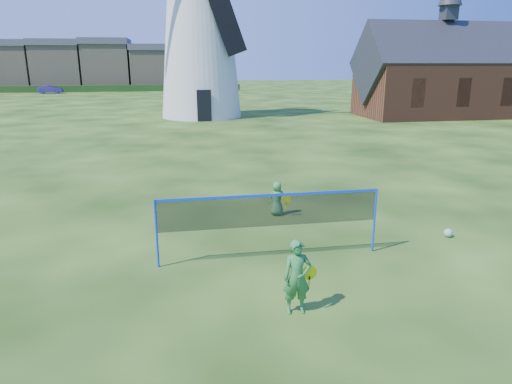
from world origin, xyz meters
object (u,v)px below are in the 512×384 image
object	(u,v)px
car_right	(50,89)
player_boy	(277,199)
chapel	(442,77)
player_girl	(297,277)
windmill	(199,30)
badminton_net	(270,212)
play_ball	(448,233)

from	to	relation	value
car_right	player_boy	bearing A→B (deg)	-162.01
chapel	player_girl	size ratio (longest dim) A/B	9.91
chapel	windmill	bearing A→B (deg)	171.18
player_girl	windmill	bearing A→B (deg)	91.58
chapel	badminton_net	distance (m)	32.59
player_girl	player_boy	world-z (taller)	player_girl
badminton_net	player_boy	xyz separation A→B (m)	(0.84, 3.01, -0.63)
player_boy	play_ball	bearing A→B (deg)	146.75
windmill	player_girl	size ratio (longest dim) A/B	14.81
windmill	chapel	bearing A→B (deg)	-8.82
badminton_net	play_ball	bearing A→B (deg)	6.24
windmill	play_ball	bearing A→B (deg)	-80.73
car_right	windmill	bearing A→B (deg)	-150.52
player_girl	chapel	bearing A→B (deg)	56.77
windmill	play_ball	size ratio (longest dim) A/B	92.52
chapel	badminton_net	size ratio (longest dim) A/B	2.70
player_girl	car_right	size ratio (longest dim) A/B	0.39
chapel	player_boy	size ratio (longest dim) A/B	13.44
badminton_net	windmill	bearing A→B (deg)	89.62
player_girl	player_boy	bearing A→B (deg)	83.03
badminton_net	player_boy	size ratio (longest dim) A/B	4.99
chapel	car_right	bearing A→B (deg)	137.05
player_boy	badminton_net	bearing A→B (deg)	73.09
chapel	player_girl	xyz separation A→B (m)	(-19.80, -28.13, -2.55)
windmill	car_right	size ratio (longest dim) A/B	5.81
windmill	player_boy	distance (m)	26.60
windmill	player_boy	xyz separation A→B (m)	(0.65, -25.83, -6.34)
player_boy	play_ball	xyz separation A→B (m)	(3.97, -2.48, -0.40)
car_right	badminton_net	bearing A→B (deg)	-163.56
player_girl	car_right	xyz separation A→B (m)	(-20.04, 65.22, -0.11)
player_boy	play_ball	size ratio (longest dim) A/B	4.60
windmill	badminton_net	xyz separation A→B (m)	(-0.19, -28.84, -5.71)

